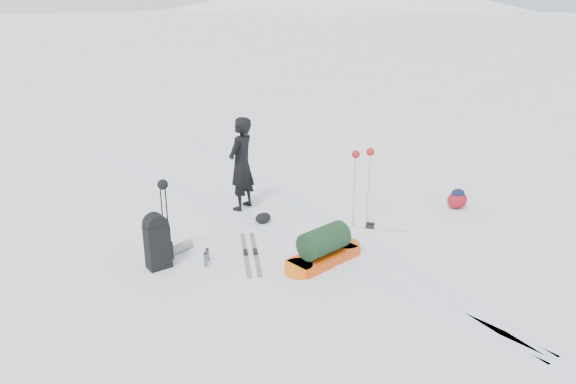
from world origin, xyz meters
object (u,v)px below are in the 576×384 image
(ski_poles_black, at_px, (163,195))
(skier, at_px, (241,164))
(expedition_rucksack, at_px, (160,241))
(pulk_sled, at_px, (324,249))

(ski_poles_black, bearing_deg, skier, 26.68)
(skier, distance_m, expedition_rucksack, 2.93)
(skier, height_order, pulk_sled, skier)
(skier, distance_m, pulk_sled, 3.05)
(pulk_sled, bearing_deg, expedition_rucksack, 139.58)
(skier, bearing_deg, pulk_sled, 59.88)
(expedition_rucksack, bearing_deg, ski_poles_black, 36.94)
(expedition_rucksack, distance_m, ski_poles_black, 0.79)
(expedition_rucksack, xyz_separation_m, ski_poles_black, (0.19, 0.13, 0.76))
(pulk_sled, xyz_separation_m, expedition_rucksack, (-2.25, 1.61, 0.20))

